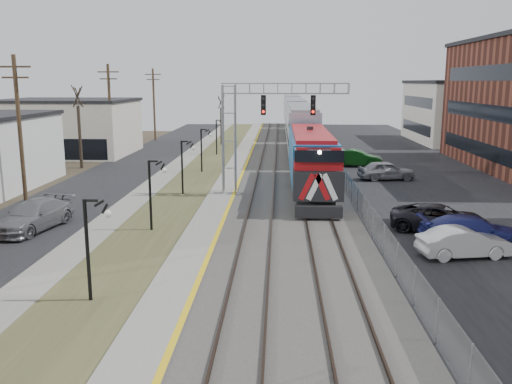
{
  "coord_description": "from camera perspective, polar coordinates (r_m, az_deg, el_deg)",
  "views": [
    {
      "loc": [
        3.16,
        -11.13,
        8.24
      ],
      "look_at": [
        1.96,
        16.41,
        2.6
      ],
      "focal_mm": 38.0,
      "sensor_mm": 36.0,
      "label": 1
    }
  ],
  "objects": [
    {
      "name": "car_lot_f",
      "position": [
        54.13,
        10.55,
        3.48
      ],
      "size": [
        5.22,
        2.78,
        1.64
      ],
      "primitive_type": "imported",
      "rotation": [
        0.0,
        0.0,
        1.35
      ],
      "color": "#0C3E0F",
      "rests_on": "ground"
    },
    {
      "name": "signal_gantry",
      "position": [
        39.26,
        -0.35,
        7.69
      ],
      "size": [
        9.0,
        1.07,
        8.15
      ],
      "color": "gray",
      "rests_on": "ground"
    },
    {
      "name": "train",
      "position": [
        75.82,
        4.3,
        7.51
      ],
      "size": [
        3.0,
        85.85,
        5.33
      ],
      "color": "#135BA1",
      "rests_on": "ground"
    },
    {
      "name": "car_lot_c",
      "position": [
        31.8,
        18.79,
        -2.7
      ],
      "size": [
        5.85,
        3.94,
        1.49
      ],
      "primitive_type": "imported",
      "rotation": [
        0.0,
        0.0,
        1.27
      ],
      "color": "black",
      "rests_on": "ground"
    },
    {
      "name": "lampposts",
      "position": [
        30.91,
        -10.95,
        -0.3
      ],
      "size": [
        0.14,
        62.14,
        4.0
      ],
      "color": "black",
      "rests_on": "ground"
    },
    {
      "name": "platform",
      "position": [
        47.03,
        -2.62,
        1.61
      ],
      "size": [
        2.0,
        120.0,
        0.24
      ],
      "primitive_type": "cube",
      "color": "gray",
      "rests_on": "ground"
    },
    {
      "name": "platform_edge",
      "position": [
        46.93,
        -1.55,
        1.75
      ],
      "size": [
        0.24,
        120.0,
        0.01
      ],
      "primitive_type": "cube",
      "color": "gold",
      "rests_on": "platform"
    },
    {
      "name": "parking_lot",
      "position": [
        48.59,
        17.79,
        1.26
      ],
      "size": [
        16.0,
        120.0,
        0.04
      ],
      "primitive_type": "cube",
      "color": "black",
      "rests_on": "ground"
    },
    {
      "name": "car_lot_d",
      "position": [
        29.52,
        21.86,
        -3.93
      ],
      "size": [
        5.37,
        2.22,
        1.55
      ],
      "primitive_type": "imported",
      "rotation": [
        0.0,
        0.0,
        1.58
      ],
      "color": "navy",
      "rests_on": "ground"
    },
    {
      "name": "street_west",
      "position": [
        49.1,
        -14.92,
        1.53
      ],
      "size": [
        7.0,
        120.0,
        0.04
      ],
      "primitive_type": "cube",
      "color": "black",
      "rests_on": "ground"
    },
    {
      "name": "bare_trees",
      "position": [
        52.78,
        -15.03,
        5.14
      ],
      "size": [
        12.3,
        42.3,
        5.95
      ],
      "color": "#382D23",
      "rests_on": "ground"
    },
    {
      "name": "track_far",
      "position": [
        46.87,
        5.32,
        1.73
      ],
      "size": [
        1.58,
        120.0,
        0.15
      ],
      "color": "#2D2119",
      "rests_on": "ballast_bed"
    },
    {
      "name": "ballast_bed",
      "position": [
        46.85,
        3.49,
        1.54
      ],
      "size": [
        8.0,
        120.0,
        0.2
      ],
      "primitive_type": "cube",
      "color": "#595651",
      "rests_on": "ground"
    },
    {
      "name": "car_lot_e",
      "position": [
        47.24,
        13.56,
        2.18
      ],
      "size": [
        4.97,
        2.59,
        1.62
      ],
      "primitive_type": "imported",
      "rotation": [
        0.0,
        0.0,
        1.72
      ],
      "color": "gray",
      "rests_on": "ground"
    },
    {
      "name": "car_lot_b",
      "position": [
        27.59,
        21.04,
        -5.06
      ],
      "size": [
        4.54,
        2.26,
        1.43
      ],
      "primitive_type": "imported",
      "rotation": [
        0.0,
        0.0,
        1.75
      ],
      "color": "silver",
      "rests_on": "ground"
    },
    {
      "name": "car_street_b",
      "position": [
        32.92,
        -22.4,
        -2.36
      ],
      "size": [
        3.37,
        5.96,
        1.63
      ],
      "primitive_type": "imported",
      "rotation": [
        0.0,
        0.0,
        -0.2
      ],
      "color": "slate",
      "rests_on": "ground"
    },
    {
      "name": "sidewalk",
      "position": [
        47.94,
        -9.78,
        1.54
      ],
      "size": [
        2.0,
        120.0,
        0.08
      ],
      "primitive_type": "cube",
      "color": "gray",
      "rests_on": "ground"
    },
    {
      "name": "track_near",
      "position": [
        46.83,
        1.04,
        1.77
      ],
      "size": [
        1.58,
        120.0,
        0.15
      ],
      "color": "#2D2119",
      "rests_on": "ballast_bed"
    },
    {
      "name": "grass_median",
      "position": [
        47.4,
        -6.23,
        1.52
      ],
      "size": [
        4.0,
        120.0,
        0.06
      ],
      "primitive_type": "cube",
      "color": "#414A27",
      "rests_on": "ground"
    },
    {
      "name": "fence",
      "position": [
        47.0,
        8.63,
        2.32
      ],
      "size": [
        0.04,
        120.0,
        1.6
      ],
      "primitive_type": "cube",
      "color": "gray",
      "rests_on": "ground"
    },
    {
      "name": "utility_poles",
      "position": [
        40.35,
        -23.61,
        6.0
      ],
      "size": [
        0.28,
        80.28,
        10.0
      ],
      "color": "#4C3823",
      "rests_on": "ground"
    }
  ]
}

